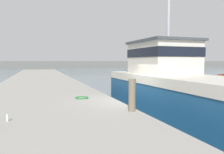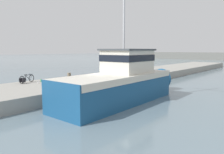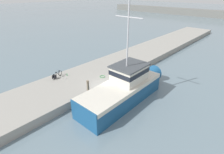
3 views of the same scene
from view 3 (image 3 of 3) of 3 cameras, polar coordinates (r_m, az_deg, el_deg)
The scene contains 8 objects.
ground_plane at distance 19.31m, azimuth -1.49°, elevation -5.35°, with size 320.00×320.00×0.00m, color slate.
dock_pier at distance 21.57m, azimuth -8.80°, elevation -0.71°, with size 6.36×80.00×0.87m, color gray.
fishing_boat_main at distance 17.59m, azimuth 4.27°, elevation -3.35°, with size 3.31×11.48×9.64m.
bicycle_touring at distance 21.57m, azimuth -17.79°, elevation 0.51°, with size 0.77×1.67×0.71m.
mooring_post at distance 18.01m, azimuth -7.88°, elevation -2.81°, with size 0.26×0.26×1.15m, color #756651.
hose_coil at distance 20.96m, azimuth -3.13°, elevation 0.14°, with size 0.64×0.64×0.05m, color #197A2D.
water_bottle_on_curb at distance 21.86m, azimuth -14.48°, elevation 0.75°, with size 0.07×0.07×0.25m, color green.
water_bottle_by_bike at distance 21.15m, azimuth -14.98°, elevation -0.27°, with size 0.07×0.07×0.21m, color silver.
Camera 3 is at (11.43, -11.77, 10.19)m, focal length 28.00 mm.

